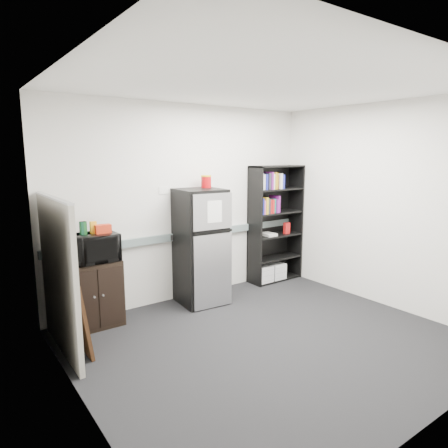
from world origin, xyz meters
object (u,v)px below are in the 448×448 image
at_px(bookshelf, 274,221).
at_px(cabinet, 93,294).
at_px(refrigerator, 201,247).
at_px(microwave, 91,248).
at_px(cubicle_partition, 59,276).

xyz_separation_m(bookshelf, cabinet, (-2.95, -0.07, -0.57)).
xyz_separation_m(cabinet, refrigerator, (1.46, -0.08, 0.39)).
relative_size(microwave, refrigerator, 0.37).
relative_size(cabinet, microwave, 1.35).
xyz_separation_m(bookshelf, cubicle_partition, (-3.41, -0.49, -0.16)).
bearing_deg(cubicle_partition, bookshelf, 8.13).
distance_m(bookshelf, cabinet, 3.00).
xyz_separation_m(bookshelf, microwave, (-2.95, -0.08, -0.01)).
height_order(cabinet, refrigerator, refrigerator).
distance_m(cabinet, refrigerator, 1.51).
distance_m(cabinet, microwave, 0.56).
bearing_deg(cubicle_partition, cabinet, 42.50).
relative_size(bookshelf, microwave, 3.14).
height_order(bookshelf, cabinet, bookshelf).
relative_size(bookshelf, refrigerator, 1.18).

